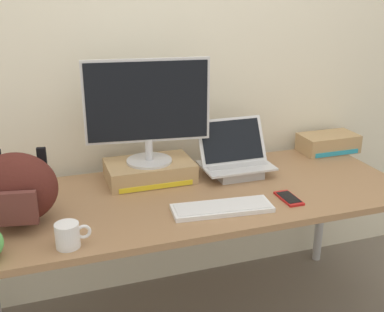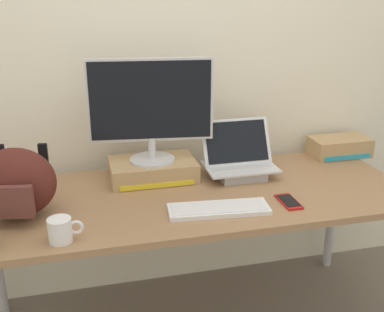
% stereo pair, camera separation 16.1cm
% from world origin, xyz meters
% --- Properties ---
extents(back_wall, '(7.00, 0.10, 2.60)m').
position_xyz_m(back_wall, '(0.00, 0.49, 1.30)').
color(back_wall, silver).
rests_on(back_wall, ground).
extents(desk, '(1.99, 0.78, 0.73)m').
position_xyz_m(desk, '(0.00, 0.00, 0.67)').
color(desk, '#99704C').
rests_on(desk, ground).
extents(toner_box_yellow, '(0.41, 0.26, 0.09)m').
position_xyz_m(toner_box_yellow, '(-0.14, 0.22, 0.77)').
color(toner_box_yellow, tan).
rests_on(toner_box_yellow, desk).
extents(desktop_monitor, '(0.58, 0.22, 0.49)m').
position_xyz_m(desktop_monitor, '(-0.14, 0.22, 1.08)').
color(desktop_monitor, silver).
rests_on(desktop_monitor, toner_box_yellow).
extents(open_laptop, '(0.35, 0.24, 0.27)m').
position_xyz_m(open_laptop, '(0.28, 0.15, 0.78)').
color(open_laptop, '#ADADB2').
rests_on(open_laptop, desk).
extents(external_keyboard, '(0.44, 0.18, 0.02)m').
position_xyz_m(external_keyboard, '(0.06, -0.21, 0.74)').
color(external_keyboard, white).
rests_on(external_keyboard, desk).
extents(messenger_backpack, '(0.36, 0.30, 0.29)m').
position_xyz_m(messenger_backpack, '(-0.74, -0.04, 0.87)').
color(messenger_backpack, '#4C1E19').
rests_on(messenger_backpack, desk).
extents(coffee_mug, '(0.13, 0.09, 0.09)m').
position_xyz_m(coffee_mug, '(-0.57, -0.30, 0.77)').
color(coffee_mug, silver).
rests_on(coffee_mug, desk).
extents(cell_phone, '(0.07, 0.15, 0.01)m').
position_xyz_m(cell_phone, '(0.38, -0.20, 0.73)').
color(cell_phone, red).
rests_on(cell_phone, desk).
extents(toner_box_cyan, '(0.32, 0.18, 0.10)m').
position_xyz_m(toner_box_cyan, '(0.91, 0.30, 0.78)').
color(toner_box_cyan, tan).
rests_on(toner_box_cyan, desk).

